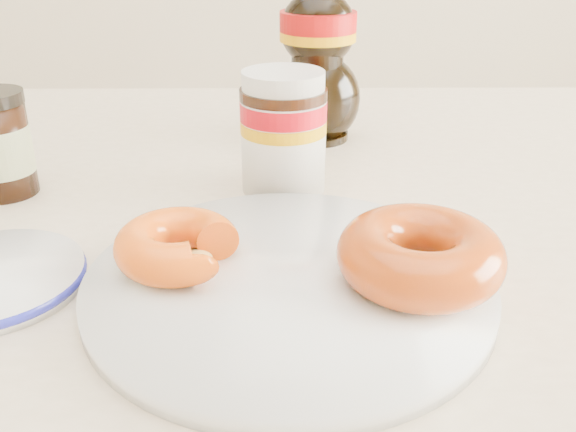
{
  "coord_description": "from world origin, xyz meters",
  "views": [
    {
      "loc": [
        0.04,
        -0.4,
        0.99
      ],
      "look_at": [
        0.05,
        0.03,
        0.79
      ],
      "focal_mm": 40.0,
      "sensor_mm": 36.0,
      "label": 1
    }
  ],
  "objects_px": {
    "plate": "(289,283)",
    "donut_bitten": "(177,245)",
    "dining_table": "(235,300)",
    "nutella_jar": "(283,127)",
    "donut_whole": "(420,255)",
    "syrup_bottle": "(317,54)"
  },
  "relations": [
    {
      "from": "plate",
      "to": "syrup_bottle",
      "type": "distance_m",
      "value": 0.35
    },
    {
      "from": "donut_whole",
      "to": "plate",
      "type": "bearing_deg",
      "value": 174.4
    },
    {
      "from": "nutella_jar",
      "to": "syrup_bottle",
      "type": "height_order",
      "value": "syrup_bottle"
    },
    {
      "from": "plate",
      "to": "donut_bitten",
      "type": "distance_m",
      "value": 0.08
    },
    {
      "from": "syrup_bottle",
      "to": "nutella_jar",
      "type": "bearing_deg",
      "value": -104.36
    },
    {
      "from": "donut_whole",
      "to": "dining_table",
      "type": "bearing_deg",
      "value": 137.02
    },
    {
      "from": "dining_table",
      "to": "plate",
      "type": "relative_size",
      "value": 4.96
    },
    {
      "from": "donut_bitten",
      "to": "donut_whole",
      "type": "bearing_deg",
      "value": -23.41
    },
    {
      "from": "dining_table",
      "to": "donut_whole",
      "type": "distance_m",
      "value": 0.22
    },
    {
      "from": "donut_bitten",
      "to": "syrup_bottle",
      "type": "bearing_deg",
      "value": 55.18
    },
    {
      "from": "donut_whole",
      "to": "syrup_bottle",
      "type": "distance_m",
      "value": 0.35
    },
    {
      "from": "dining_table",
      "to": "donut_bitten",
      "type": "xyz_separation_m",
      "value": [
        -0.03,
        -0.1,
        0.11
      ]
    },
    {
      "from": "donut_bitten",
      "to": "donut_whole",
      "type": "xyz_separation_m",
      "value": [
        0.17,
        -0.02,
        0.0
      ]
    },
    {
      "from": "donut_whole",
      "to": "syrup_bottle",
      "type": "relative_size",
      "value": 0.58
    },
    {
      "from": "dining_table",
      "to": "nutella_jar",
      "type": "relative_size",
      "value": 12.43
    },
    {
      "from": "plate",
      "to": "nutella_jar",
      "type": "relative_size",
      "value": 2.51
    },
    {
      "from": "nutella_jar",
      "to": "syrup_bottle",
      "type": "bearing_deg",
      "value": 75.64
    },
    {
      "from": "syrup_bottle",
      "to": "donut_whole",
      "type": "bearing_deg",
      "value": -81.36
    },
    {
      "from": "plate",
      "to": "donut_bitten",
      "type": "height_order",
      "value": "donut_bitten"
    },
    {
      "from": "dining_table",
      "to": "syrup_bottle",
      "type": "xyz_separation_m",
      "value": [
        0.08,
        0.22,
        0.18
      ]
    },
    {
      "from": "donut_whole",
      "to": "nutella_jar",
      "type": "relative_size",
      "value": 1.0
    },
    {
      "from": "nutella_jar",
      "to": "syrup_bottle",
      "type": "distance_m",
      "value": 0.16
    }
  ]
}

